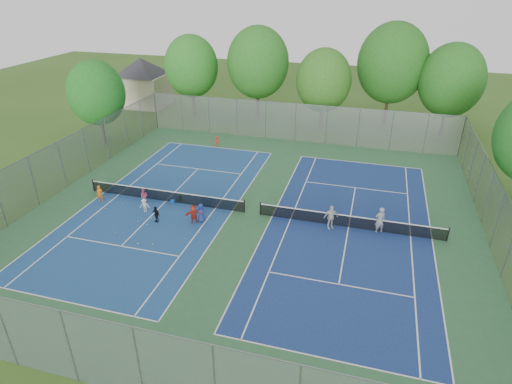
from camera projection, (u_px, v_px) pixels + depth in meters
ground at (252, 214)px, 31.50m from camera, size 120.00×120.00×0.00m
court_pad at (252, 214)px, 31.49m from camera, size 32.00×32.00×0.01m
court_left at (166, 201)px, 33.19m from camera, size 10.97×23.77×0.01m
court_right at (349, 227)px, 29.79m from camera, size 10.97×23.77×0.01m
net_left at (165, 196)px, 32.99m from camera, size 12.87×0.10×0.91m
net_right at (349, 222)px, 29.59m from camera, size 12.87×0.10×0.91m
fence_north at (295, 123)px, 44.29m from camera, size 32.00×0.10×4.00m
fence_south at (139, 365)px, 16.88m from camera, size 32.00×0.10×4.00m
fence_west at (62, 165)px, 34.47m from camera, size 0.10×32.00×4.00m
fence_east at (498, 221)px, 26.70m from camera, size 0.10×32.00×4.00m
house at (141, 73)px, 55.47m from camera, size 11.03×11.03×7.30m
tree_nw at (191, 66)px, 51.05m from camera, size 6.40×6.40×9.58m
tree_nl at (258, 63)px, 49.66m from camera, size 7.20×7.20×10.69m
tree_nc at (324, 80)px, 46.54m from camera, size 6.00×6.00×8.85m
tree_nr at (393, 63)px, 46.65m from camera, size 7.60×7.60×11.42m
tree_ne at (452, 80)px, 43.97m from camera, size 6.60×6.60×9.77m
tree_side_w at (96, 93)px, 42.28m from camera, size 5.60×5.60×8.47m
ball_crate at (173, 201)px, 32.94m from camera, size 0.36×0.36×0.28m
ball_hopper at (180, 197)px, 33.25m from camera, size 0.32×0.32×0.48m
student_a at (100, 194)px, 32.87m from camera, size 0.55×0.42×1.35m
student_b at (144, 196)px, 32.78m from camera, size 0.57×0.46×1.12m
student_c at (145, 206)px, 31.45m from camera, size 0.79×0.57×1.11m
student_d at (156, 214)px, 30.22m from camera, size 0.77×0.53×1.21m
student_e at (201, 213)px, 30.19m from camera, size 0.81×0.68×1.41m
student_f at (194, 214)px, 30.04m from camera, size 1.32×1.04×1.40m
child_far_baseline at (217, 141)px, 43.52m from camera, size 0.72×0.42×1.10m
instructor at (380, 220)px, 28.83m from camera, size 0.82×0.71×1.91m
teen_court_b at (331, 217)px, 29.31m from camera, size 1.11×0.90×1.76m
tennis_ball_0 at (199, 233)px, 29.11m from camera, size 0.07×0.07×0.07m
tennis_ball_1 at (153, 244)px, 27.87m from camera, size 0.07×0.07×0.07m
tennis_ball_2 at (138, 221)px, 30.44m from camera, size 0.07×0.07×0.07m
tennis_ball_3 at (151, 218)px, 30.81m from camera, size 0.07×0.07×0.07m
tennis_ball_4 at (147, 225)px, 30.04m from camera, size 0.07×0.07×0.07m
tennis_ball_5 at (116, 233)px, 29.11m from camera, size 0.07×0.07×0.07m
tennis_ball_6 at (138, 244)px, 27.94m from camera, size 0.07×0.07×0.07m
tennis_ball_7 at (185, 239)px, 28.43m from camera, size 0.07×0.07×0.07m
tennis_ball_8 at (106, 209)px, 32.08m from camera, size 0.07×0.07×0.07m
tennis_ball_9 at (123, 204)px, 32.71m from camera, size 0.07×0.07×0.07m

